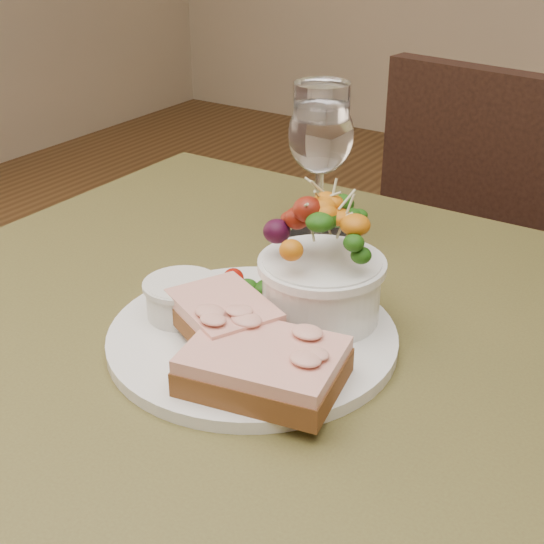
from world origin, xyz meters
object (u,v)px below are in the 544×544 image
Objects in this scene: cafe_table at (244,415)px; wine_glass at (321,140)px; sandwich_back at (224,316)px; salad_bowl at (322,262)px; ramekin at (182,297)px; sandwich_front at (264,366)px; chair_far at (515,379)px; dinner_plate at (253,337)px.

wine_glass reaches higher than cafe_table.
sandwich_back is at bearing -83.65° from cafe_table.
ramekin is at bearing -148.17° from salad_bowl.
sandwich_back is 0.28m from wine_glass.
chair_far is at bearing 77.44° from sandwich_front.
chair_far reaches higher than cafe_table.
chair_far is 0.93m from ramekin.
chair_far is at bearing 108.84° from sandwich_back.
salad_bowl reaches higher than sandwich_back.
salad_bowl is 0.22m from wine_glass.
ramekin is (-0.13, 0.05, 0.00)m from sandwich_front.
chair_far is 7.30× the size of sandwich_back.
cafe_table is 0.17m from sandwich_front.
sandwich_front is (-0.03, -0.82, 0.49)m from chair_far.
sandwich_back is (-0.02, -0.02, 0.03)m from dinner_plate.
sandwich_front is 0.82× the size of wine_glass.
wine_glass is at bearing 101.44° from sandwich_front.
sandwich_front is at bearing -44.92° from cafe_table.
sandwich_front is 0.14m from ramekin.
sandwich_front reaches higher than cafe_table.
ramekin reaches higher than dinner_plate.
chair_far is at bearing 73.91° from wine_glass.
sandwich_back is (-0.10, -0.78, 0.49)m from chair_far.
salad_bowl is at bearing 38.57° from cafe_table.
dinner_plate is at bearing -123.63° from salad_bowl.
chair_far is 0.93m from sandwich_back.
cafe_table is at bearing 23.23° from ramekin.
cafe_table is 11.75× the size of ramekin.
sandwich_front is 2.10× the size of ramekin.
sandwich_back reaches higher than sandwich_front.
ramekin is 0.39× the size of wine_glass.
sandwich_back is 1.81× the size of ramekin.
wine_glass is (-0.05, 0.26, 0.09)m from sandwich_back.
sandwich_back is (-0.07, 0.04, 0.01)m from sandwich_front.
sandwich_back is at bearing -78.60° from wine_glass.
ramekin reaches higher than cafe_table.
dinner_plate is 3.99× the size of ramekin.
dinner_plate is at bearing -73.98° from wine_glass.
ramekin is at bearing 147.60° from sandwich_front.
sandwich_front is 1.13× the size of salad_bowl.
sandwich_front is 1.16× the size of sandwich_back.
dinner_plate is (-0.08, -0.76, 0.46)m from chair_far.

